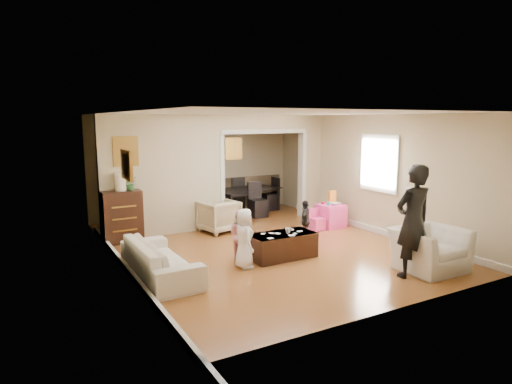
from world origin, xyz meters
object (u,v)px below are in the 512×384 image
armchair_front (429,249)px  child_kneel_a (244,238)px  dining_table (246,201)px  cyan_cup (329,203)px  adult_person (413,221)px  child_toddler (305,220)px  coffee_table (282,246)px  armchair_back (218,216)px  play_table (330,216)px  coffee_cup (288,231)px  table_lamp (120,182)px  sofa (160,259)px  child_kneel_b (240,235)px  dresser (122,216)px

armchair_front → child_kneel_a: size_ratio=1.06×
dining_table → armchair_front: bearing=-97.3°
cyan_cup → adult_person: bearing=-105.2°
cyan_cup → child_toddler: (-1.09, -0.62, -0.16)m
dining_table → coffee_table: bearing=-121.0°
armchair_front → dining_table: (-0.50, 5.59, -0.03)m
coffee_table → dining_table: 4.06m
armchair_back → child_kneel_a: child_kneel_a is taller
child_kneel_a → play_table: bearing=-54.1°
coffee_table → coffee_cup: coffee_cup is taller
armchair_front → table_lamp: 5.95m
sofa → child_kneel_a: 1.41m
cyan_cup → coffee_cup: bearing=-145.2°
cyan_cup → dining_table: size_ratio=0.04×
sofa → adult_person: adult_person is taller
sofa → table_lamp: size_ratio=5.54×
sofa → coffee_table: size_ratio=1.66×
cyan_cup → coffee_table: bearing=-147.5°
child_kneel_a → armchair_back: bearing=-5.4°
play_table → coffee_table: bearing=-147.7°
cyan_cup → table_lamp: bearing=165.9°
play_table → armchair_back: bearing=160.5°
dining_table → play_table: bearing=-81.0°
coffee_cup → child_kneel_b: size_ratio=0.12×
dresser → dining_table: (3.59, 1.36, -0.21)m
armchair_front → sofa: bearing=155.4°
dresser → play_table: size_ratio=1.90×
sofa → child_kneel_b: (1.52, 0.19, 0.16)m
cyan_cup → child_toddler: child_toddler is taller
play_table → child_toddler: size_ratio=0.66×
armchair_front → child_kneel_b: (-2.49, 2.05, 0.10)m
coffee_table → play_table: (2.24, 1.42, 0.04)m
coffee_table → coffee_cup: 0.30m
armchair_front → child_kneel_b: bearing=140.9°
coffee_table → dining_table: (1.30, 3.84, 0.10)m
cyan_cup → child_kneel_a: 3.36m
armchair_front → child_toddler: child_toddler is taller
armchair_front → coffee_cup: bearing=135.2°
adult_person → child_kneel_a: 2.74m
dining_table → adult_person: size_ratio=1.01×
adult_person → child_kneel_b: 2.94m
sofa → dining_table: 5.13m
table_lamp → adult_person: size_ratio=0.20×
child_kneel_a → coffee_table: bearing=-71.0°
armchair_back → play_table: size_ratio=1.39×
coffee_table → child_kneel_b: bearing=156.8°
table_lamp → coffee_table: bearing=-47.3°
cyan_cup → dining_table: dining_table is taller
sofa → child_toddler: child_toddler is taller
sofa → table_lamp: bearing=0.4°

